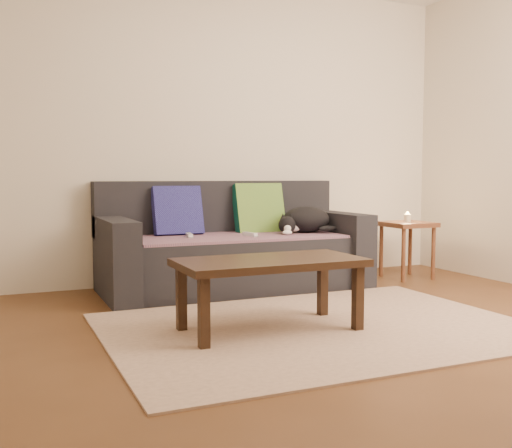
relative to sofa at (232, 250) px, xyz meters
name	(u,v)px	position (x,y,z in m)	size (l,w,h in m)	color
ground	(331,334)	(0.00, -1.57, -0.31)	(4.50, 4.50, 0.00)	brown
back_wall	(214,131)	(0.00, 0.43, 0.99)	(4.50, 0.04, 2.60)	beige
sofa	(232,250)	(0.00, 0.00, 0.00)	(2.10, 0.94, 0.87)	#232328
throw_blanket	(236,237)	(0.00, -0.09, 0.12)	(1.66, 0.74, 0.02)	#412C52
cushion_navy	(177,211)	(-0.41, 0.17, 0.32)	(0.39, 0.10, 0.39)	#1A1457
cushion_green	(259,209)	(0.31, 0.17, 0.32)	(0.43, 0.11, 0.43)	#0A4638
cat	(305,220)	(0.61, -0.10, 0.24)	(0.54, 0.42, 0.22)	black
wii_remote_a	(189,235)	(-0.39, -0.09, 0.15)	(0.15, 0.04, 0.03)	white
wii_remote_b	(250,234)	(0.07, -0.20, 0.15)	(0.15, 0.04, 0.03)	white
side_table	(407,232)	(1.61, -0.18, 0.11)	(0.40, 0.40, 0.50)	brown
candle	(408,218)	(1.61, -0.18, 0.23)	(0.06, 0.06, 0.09)	beige
rug	(319,327)	(0.00, -1.42, -0.30)	(2.50, 1.80, 0.01)	tan
coffee_table	(270,268)	(-0.30, -1.37, 0.07)	(1.08, 0.54, 0.43)	black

